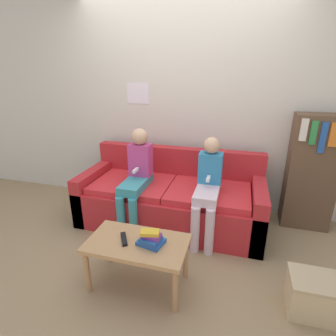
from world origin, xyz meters
TOP-DOWN VIEW (x-y plane):
  - ground_plane at (0.00, 0.00)m, footprint 10.00×10.00m
  - wall_back at (-0.00, 1.08)m, footprint 8.00×0.06m
  - couch at (0.00, 0.55)m, footprint 2.06×0.87m
  - coffee_table at (-0.00, -0.49)m, footprint 0.80×0.45m
  - person_left at (-0.34, 0.35)m, footprint 0.24×0.59m
  - person_right at (0.44, 0.34)m, footprint 0.24×0.59m
  - tv_remote at (-0.11, -0.50)m, footprint 0.12×0.17m
  - book_stack at (0.12, -0.50)m, footprint 0.22×0.20m
  - bookshelf at (1.50, 0.89)m, footprint 0.50×0.30m
  - storage_box at (1.33, -0.41)m, footprint 0.36×0.29m

SIDE VIEW (x-z plane):
  - ground_plane at x=0.00m, z-range 0.00..0.00m
  - storage_box at x=1.33m, z-range 0.00..0.30m
  - couch at x=0.00m, z-range -0.13..0.69m
  - coffee_table at x=0.00m, z-range 0.15..0.57m
  - tv_remote at x=-0.11m, z-range 0.42..0.44m
  - book_stack at x=0.12m, z-range 0.40..0.53m
  - person_right at x=0.44m, z-range 0.07..1.14m
  - person_left at x=-0.34m, z-range 0.07..1.19m
  - bookshelf at x=1.50m, z-range 0.00..1.29m
  - wall_back at x=0.00m, z-range 0.00..2.60m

